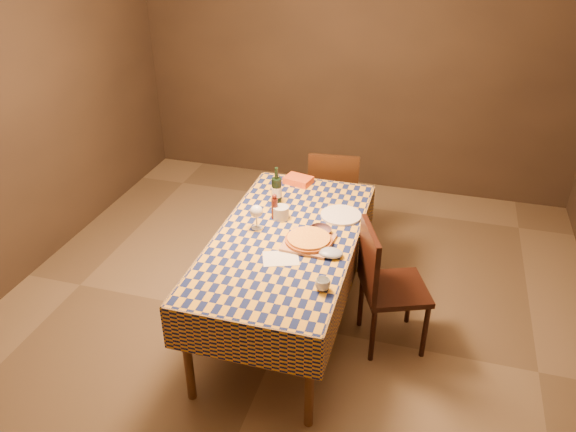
# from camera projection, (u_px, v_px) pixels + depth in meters

# --- Properties ---
(room) EXTENTS (5.00, 5.10, 2.70)m
(room) POSITION_uv_depth(u_px,v_px,m) (286.00, 157.00, 3.50)
(room) COLOR brown
(room) RESTS_ON ground
(dining_table) EXTENTS (0.94, 1.84, 0.77)m
(dining_table) POSITION_uv_depth(u_px,v_px,m) (286.00, 246.00, 3.82)
(dining_table) COLOR brown
(dining_table) RESTS_ON ground
(cutting_board) EXTENTS (0.33, 0.33, 0.02)m
(cutting_board) POSITION_uv_depth(u_px,v_px,m) (309.00, 242.00, 3.70)
(cutting_board) COLOR #B77B56
(cutting_board) RESTS_ON dining_table
(pizza) EXTENTS (0.32, 0.32, 0.03)m
(pizza) POSITION_uv_depth(u_px,v_px,m) (309.00, 239.00, 3.69)
(pizza) COLOR #A14D1A
(pizza) RESTS_ON cutting_board
(pepper_mill) EXTENTS (0.06, 0.06, 0.19)m
(pepper_mill) POSITION_uv_depth(u_px,v_px,m) (275.00, 207.00, 3.96)
(pepper_mill) COLOR #4D1812
(pepper_mill) RESTS_ON dining_table
(bowl) EXTENTS (0.19, 0.19, 0.05)m
(bowl) POSITION_uv_depth(u_px,v_px,m) (320.00, 231.00, 3.79)
(bowl) COLOR #59414B
(bowl) RESTS_ON dining_table
(wine_glass) EXTENTS (0.09, 0.09, 0.18)m
(wine_glass) POSITION_uv_depth(u_px,v_px,m) (256.00, 212.00, 3.82)
(wine_glass) COLOR white
(wine_glass) RESTS_ON dining_table
(wine_bottle) EXTENTS (0.09, 0.09, 0.30)m
(wine_bottle) POSITION_uv_depth(u_px,v_px,m) (277.00, 191.00, 4.13)
(wine_bottle) COLOR black
(wine_bottle) RESTS_ON dining_table
(deli_tub) EXTENTS (0.15, 0.15, 0.09)m
(deli_tub) POSITION_uv_depth(u_px,v_px,m) (281.00, 213.00, 3.97)
(deli_tub) COLOR silver
(deli_tub) RESTS_ON dining_table
(takeout_container) EXTENTS (0.24, 0.19, 0.05)m
(takeout_container) POSITION_uv_depth(u_px,v_px,m) (298.00, 180.00, 4.47)
(takeout_container) COLOR #CD4B1B
(takeout_container) RESTS_ON dining_table
(white_plate) EXTENTS (0.35, 0.35, 0.02)m
(white_plate) POSITION_uv_depth(u_px,v_px,m) (341.00, 215.00, 4.02)
(white_plate) COLOR white
(white_plate) RESTS_ON dining_table
(tumbler) EXTENTS (0.10, 0.10, 0.07)m
(tumbler) POSITION_uv_depth(u_px,v_px,m) (323.00, 285.00, 3.26)
(tumbler) COLOR silver
(tumbler) RESTS_ON dining_table
(flour_patch) EXTENTS (0.27, 0.24, 0.00)m
(flour_patch) POSITION_uv_depth(u_px,v_px,m) (281.00, 258.00, 3.55)
(flour_patch) COLOR white
(flour_patch) RESTS_ON dining_table
(flour_bag) EXTENTS (0.18, 0.16, 0.05)m
(flour_bag) POSITION_uv_depth(u_px,v_px,m) (331.00, 253.00, 3.57)
(flour_bag) COLOR #96A6C0
(flour_bag) RESTS_ON dining_table
(chair_far) EXTENTS (0.46, 0.47, 0.93)m
(chair_far) POSITION_uv_depth(u_px,v_px,m) (334.00, 194.00, 4.86)
(chair_far) COLOR black
(chair_far) RESTS_ON ground
(chair_right) EXTENTS (0.55, 0.55, 0.93)m
(chair_right) POSITION_uv_depth(u_px,v_px,m) (384.00, 281.00, 3.76)
(chair_right) COLOR black
(chair_right) RESTS_ON ground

